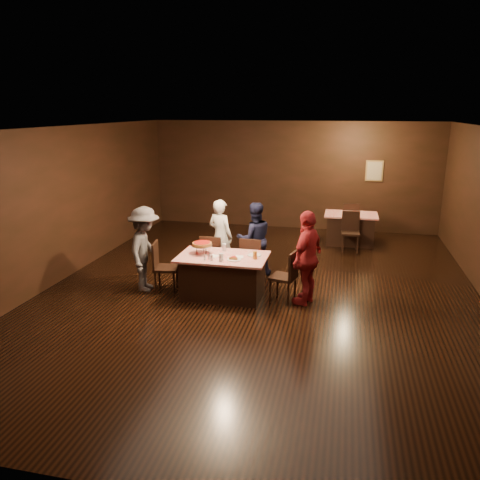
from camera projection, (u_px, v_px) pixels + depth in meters
The scene contains 22 objects.
room at pixel (262, 178), 8.28m from camera, with size 10.00×10.04×3.02m.
main_table at pixel (223, 276), 8.51m from camera, with size 1.60×1.00×0.77m, color #A80E0B.
back_table at pixel (350, 229), 11.85m from camera, with size 1.30×0.90×0.77m, color red.
chair_far_left at pixel (213, 257), 9.28m from camera, with size 0.42×0.42×0.95m, color black.
chair_far_right at pixel (253, 260), 9.11m from camera, with size 0.42×0.42×0.95m, color black.
chair_end_left at pixel (166, 267), 8.72m from camera, with size 0.42×0.42×0.95m, color black.
chair_end_right at pixel (283, 276), 8.26m from camera, with size 0.42×0.42×0.95m, color black.
chair_back_near at pixel (351, 232), 11.16m from camera, with size 0.42×0.42×0.95m, color black.
chair_back_far at pixel (350, 220), 12.38m from camera, with size 0.42×0.42×0.95m, color black.
diner_white_jacket at pixel (220, 236), 9.66m from camera, with size 0.57×0.37×1.55m, color white.
diner_navy_hoodie at pixel (254, 239), 9.54m from camera, with size 0.74×0.57×1.52m, color #161934.
diner_grey_knit at pixel (145, 249), 8.70m from camera, with size 1.04×0.60×1.60m, color #504F53.
diner_red_shirt at pixel (307, 258), 8.10m from camera, with size 0.98×0.41×1.67m, color #A82329.
pizza_stand at pixel (202, 244), 8.49m from camera, with size 0.38×0.38×0.22m.
plate_with_slice at pixel (234, 259), 8.18m from camera, with size 0.25×0.25×0.06m.
plate_empty at pixel (254, 255), 8.43m from camera, with size 0.25×0.25×0.01m, color white.
glass_front_left at pixel (221, 257), 8.10m from camera, with size 0.08×0.08×0.14m, color silver.
glass_amber at pixel (255, 255), 8.22m from camera, with size 0.08×0.08×0.14m, color #BF7F26.
glass_back at pixel (224, 247), 8.68m from camera, with size 0.08×0.08×0.14m, color silver.
condiments at pixel (209, 257), 8.17m from camera, with size 0.17×0.10×0.09m.
napkin_center at pixel (239, 257), 8.34m from camera, with size 0.16×0.16×0.01m, color white.
napkin_left at pixel (214, 256), 8.39m from camera, with size 0.16×0.16×0.01m, color white.
Camera 1 is at (1.43, -8.15, 3.33)m, focal length 35.00 mm.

